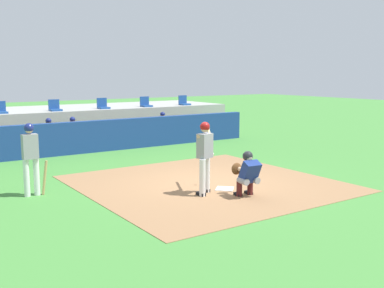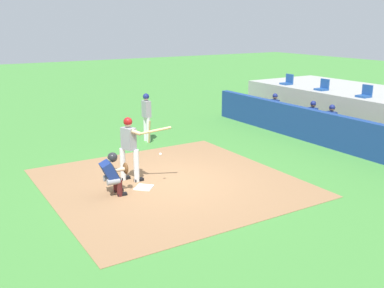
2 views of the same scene
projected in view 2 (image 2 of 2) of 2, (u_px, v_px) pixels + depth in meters
The scene contains 14 objects.
ground_plane at pixel (170, 183), 12.08m from camera, with size 80.00×80.00×0.00m, color #428438.
dirt_infield at pixel (170, 182), 12.07m from camera, with size 6.40×6.40×0.01m, color #936B47.
home_plate at pixel (144, 187), 11.66m from camera, with size 0.44×0.44×0.02m, color white.
batter_at_plate at pixel (130, 145), 11.92m from camera, with size 1.01×1.14×1.80m.
catcher_crouched at pixel (113, 172), 11.08m from camera, with size 0.51×1.73×1.13m.
on_deck_batter at pixel (147, 114), 15.98m from camera, with size 0.58×0.23×1.79m.
dugout_wall at pixel (335, 132), 15.21m from camera, with size 13.00×0.30×1.20m, color navy.
dugout_bench at pixel (353, 138), 15.81m from camera, with size 11.80×0.44×0.45m, color olive.
dugout_player_0 at pixel (272, 108), 19.01m from camera, with size 0.49×0.70×1.30m.
dugout_player_1 at pixel (310, 117), 17.22m from camera, with size 0.49×0.70×1.30m.
dugout_player_2 at pixel (329, 121), 16.45m from camera, with size 0.49×0.70×1.30m.
stadium_seat_0 at pixel (288, 82), 20.86m from camera, with size 0.46×0.46×0.48m.
stadium_seat_1 at pixel (323, 87), 19.08m from camera, with size 0.46×0.46×0.48m.
stadium_seat_2 at pixel (365, 94), 17.31m from camera, with size 0.46×0.46×0.48m.
Camera 2 is at (9.97, -5.46, 4.25)m, focal length 41.20 mm.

